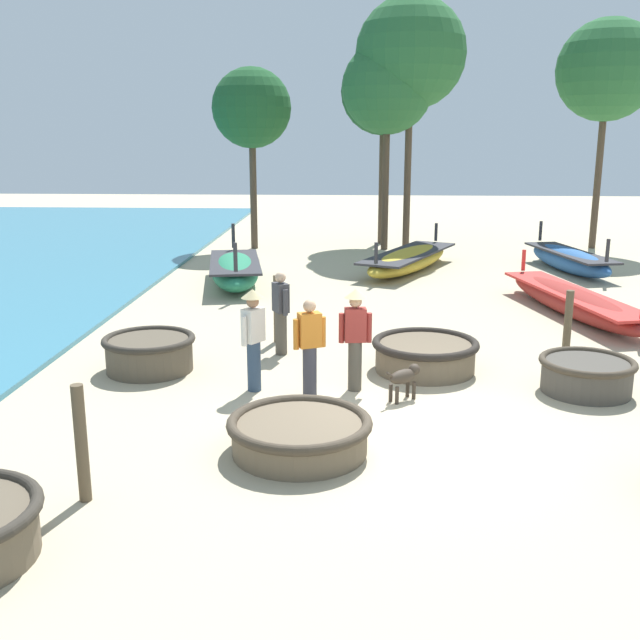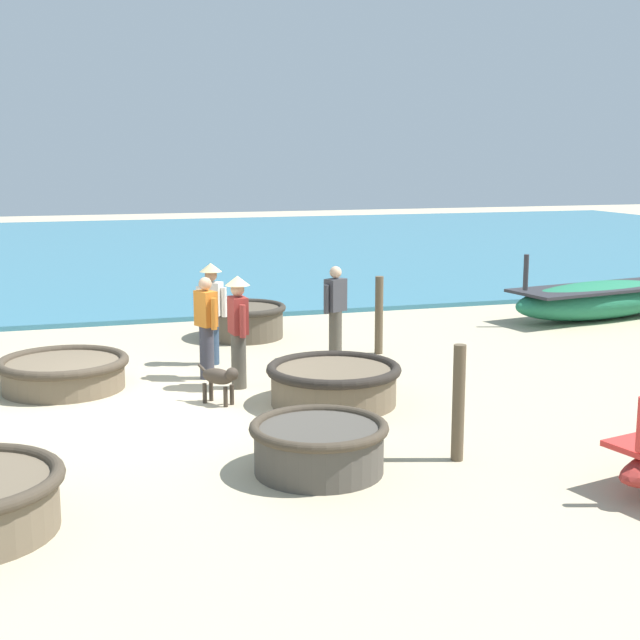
% 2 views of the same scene
% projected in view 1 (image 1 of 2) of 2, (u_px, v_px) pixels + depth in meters
% --- Properties ---
extents(ground_plane, '(80.00, 80.00, 0.00)m').
position_uv_depth(ground_plane, '(397.00, 427.00, 10.59)').
color(ground_plane, '#BCAD8C').
extents(coracle_weathered, '(1.90, 1.90, 0.48)m').
position_uv_depth(coracle_weathered, '(300.00, 433.00, 9.69)').
color(coracle_weathered, brown).
rests_on(coracle_weathered, ground).
extents(coracle_upturned, '(1.86, 1.86, 0.56)m').
position_uv_depth(coracle_upturned, '(425.00, 354.00, 13.01)').
color(coracle_upturned, brown).
rests_on(coracle_upturned, ground).
extents(coracle_far_left, '(1.61, 1.61, 0.62)m').
position_uv_depth(coracle_far_left, '(149.00, 352.00, 13.02)').
color(coracle_far_left, brown).
rests_on(coracle_far_left, ground).
extents(coracle_nearest, '(1.51, 1.51, 0.56)m').
position_uv_depth(coracle_nearest, '(587.00, 374.00, 11.95)').
color(coracle_nearest, '#4C473F').
rests_on(coracle_nearest, ground).
extents(long_boat_green_hull, '(1.89, 4.63, 1.27)m').
position_uv_depth(long_boat_green_hull, '(569.00, 259.00, 22.29)').
color(long_boat_green_hull, '#285693').
rests_on(long_boat_green_hull, ground).
extents(long_boat_white_hull, '(2.24, 5.81, 1.10)m').
position_uv_depth(long_boat_white_hull, '(573.00, 301.00, 17.00)').
color(long_boat_white_hull, maroon).
rests_on(long_boat_white_hull, ground).
extents(long_boat_red_hull, '(1.99, 4.44, 1.45)m').
position_uv_depth(long_boat_red_hull, '(235.00, 270.00, 20.26)').
color(long_boat_red_hull, '#237551').
rests_on(long_boat_red_hull, ground).
extents(long_boat_ochre_hull, '(3.39, 5.43, 1.17)m').
position_uv_depth(long_boat_ochre_hull, '(408.00, 260.00, 22.43)').
color(long_boat_ochre_hull, gold).
rests_on(long_boat_ochre_hull, ground).
extents(fisherman_crouching, '(0.37, 0.46, 1.67)m').
position_uv_depth(fisherman_crouching, '(253.00, 333.00, 11.86)').
color(fisherman_crouching, '#2D425B').
rests_on(fisherman_crouching, ground).
extents(fisherman_standing_left, '(0.53, 0.36, 1.67)m').
position_uv_depth(fisherman_standing_left, '(355.00, 333.00, 11.88)').
color(fisherman_standing_left, '#4C473D').
rests_on(fisherman_standing_left, ground).
extents(fisherman_standing_right, '(0.36, 0.48, 1.57)m').
position_uv_depth(fisherman_standing_right, '(281.00, 311.00, 13.86)').
color(fisherman_standing_right, '#4C473D').
rests_on(fisherman_standing_right, ground).
extents(fisherman_by_coracle, '(0.50, 0.33, 1.57)m').
position_uv_depth(fisherman_by_coracle, '(310.00, 346.00, 11.61)').
color(fisherman_by_coracle, '#383842').
rests_on(fisherman_by_coracle, ground).
extents(dog, '(0.55, 0.50, 0.55)m').
position_uv_depth(dog, '(405.00, 377.00, 11.57)').
color(dog, '#3D3328').
rests_on(dog, ground).
extents(mooring_post_inland, '(0.14, 0.14, 1.35)m').
position_uv_depth(mooring_post_inland, '(277.00, 309.00, 14.72)').
color(mooring_post_inland, brown).
rests_on(mooring_post_inland, ground).
extents(mooring_post_mid_beach, '(0.14, 0.14, 1.38)m').
position_uv_depth(mooring_post_mid_beach, '(81.00, 444.00, 8.32)').
color(mooring_post_mid_beach, brown).
rests_on(mooring_post_mid_beach, ground).
extents(mooring_post_shoreline, '(0.14, 0.14, 1.33)m').
position_uv_depth(mooring_post_shoreline, '(568.00, 327.00, 13.40)').
color(mooring_post_shoreline, brown).
rests_on(mooring_post_shoreline, ground).
extents(tree_leftmost, '(3.72, 3.72, 8.49)m').
position_uv_depth(tree_leftmost, '(411.00, 54.00, 25.03)').
color(tree_leftmost, '#4C3D2D').
rests_on(tree_leftmost, ground).
extents(tree_left_mid, '(3.10, 3.10, 7.07)m').
position_uv_depth(tree_left_mid, '(387.00, 88.00, 25.29)').
color(tree_left_mid, '#4C3D2D').
rests_on(tree_left_mid, ground).
extents(tree_center, '(2.73, 2.73, 6.23)m').
position_uv_depth(tree_center, '(252.00, 109.00, 25.66)').
color(tree_center, '#4C3D2D').
rests_on(tree_center, ground).
extents(tree_rightmost, '(3.07, 3.07, 7.00)m').
position_uv_depth(tree_rightmost, '(384.00, 92.00, 26.75)').
color(tree_rightmost, '#4C3D2D').
rests_on(tree_rightmost, ground).
extents(tree_right_mid, '(3.43, 3.43, 7.82)m').
position_uv_depth(tree_right_mid, '(607.00, 71.00, 25.41)').
color(tree_right_mid, '#4C3D2D').
rests_on(tree_right_mid, ground).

